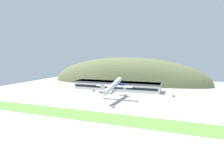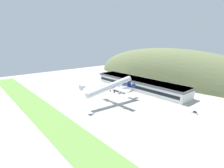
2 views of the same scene
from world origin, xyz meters
name	(u,v)px [view 1 (image 1 of 2)]	position (x,y,z in m)	size (l,w,h in m)	color
ground_plane	(112,99)	(0.00, 0.00, 0.00)	(319.85, 319.85, 0.00)	#ADAAA3
grass_strip_foreground	(88,116)	(0.00, -46.53, 0.04)	(287.86, 18.44, 0.08)	#669342
hill_backdrop	(125,83)	(-15.28, 99.41, 0.00)	(229.30, 57.38, 73.90)	#667047
terminal_building	(116,85)	(-10.87, 44.50, 5.43)	(99.64, 19.85, 9.58)	white
jetway_0	(110,89)	(-11.78, 27.14, 3.99)	(3.38, 14.39, 5.43)	silver
cargo_airplane	(114,85)	(1.72, -1.05, 12.87)	(32.63, 50.33, 11.68)	silver
service_car_0	(173,97)	(51.27, 26.93, 0.65)	(3.86, 1.83, 1.58)	silver
service_car_1	(94,91)	(-30.49, 26.06, 0.58)	(4.24, 2.15, 1.40)	silver
fuel_truck	(102,92)	(-19.25, 21.85, 1.49)	(6.84, 2.33, 3.10)	silver
traffic_cone_0	(128,96)	(10.73, 15.93, 0.28)	(0.52, 0.52, 0.58)	orange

